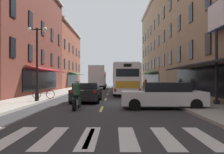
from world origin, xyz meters
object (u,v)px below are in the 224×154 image
Objects in this scene: bicycle_near at (44,94)px; pedestrian_mid at (146,84)px; sedan_mid at (102,84)px; box_truck at (98,78)px; pedestrian_near at (180,87)px; motorcycle_rider at (77,97)px; street_lamp_twin at (37,60)px; sedan_far at (163,95)px; transit_bus at (124,79)px; billboard_sign at (216,27)px; sedan_near at (87,92)px.

bicycle_near is 1.05× the size of pedestrian_mid.
pedestrian_mid reaches higher than sedan_mid.
bicycle_near is at bearing -95.27° from sedan_mid.
pedestrian_near is (8.70, -16.62, -0.94)m from box_truck.
motorcycle_rider is 5.40m from street_lamp_twin.
street_lamp_twin is (-8.23, 3.21, 2.27)m from sedan_far.
motorcycle_rider is 1.30× the size of pedestrian_near.
billboard_sign is at bearing -67.25° from transit_bus.
motorcycle_rider is (-3.24, -13.91, -1.00)m from transit_bus.
pedestrian_near is (8.12, 8.68, 0.27)m from motorcycle_rider.
street_lamp_twin reaches higher than pedestrian_mid.
sedan_far reaches higher than sedan_near.
sedan_mid is 2.75× the size of pedestrian_near.
bicycle_near is (-3.53, 1.10, -0.22)m from sedan_near.
sedan_near is 6.30m from sedan_far.
pedestrian_near is (8.07, 4.29, 0.26)m from sedan_near.
transit_bus is 2.67× the size of sedan_near.
sedan_near is at bearing 89.33° from motorcycle_rider.
billboard_sign reaches higher than bicycle_near.
transit_bus is 13.73m from sedan_far.
billboard_sign is 12.08m from street_lamp_twin.
street_lamp_twin is at bearing 170.66° from billboard_sign.
transit_bus is at bearing 57.53° from street_lamp_twin.
pedestrian_mid is (3.06, 4.95, -0.74)m from transit_bus.
pedestrian_near is at bearing 68.71° from sedan_far.
street_lamp_twin is at bearing 158.68° from sedan_far.
transit_bus is at bearing 71.50° from sedan_near.
motorcycle_rider is at bearing -88.69° from box_truck.
sedan_far is 18.61m from pedestrian_mid.
motorcycle_rider is at bearing -86.61° from pedestrian_near.
billboard_sign is 3.07× the size of motorcycle_rider.
box_truck reaches higher than transit_bus.
box_truck is at bearing 91.31° from motorcycle_rider.
sedan_near is 1.03× the size of sedan_mid.
sedan_near is at bearing -88.96° from sedan_mid.
sedan_near is at bearing -108.50° from transit_bus.
sedan_near is 4.39m from motorcycle_rider.
sedan_mid is (0.03, 11.99, -1.23)m from box_truck.
billboard_sign is 5.59m from sedan_far.
sedan_mid is (-3.78, 23.37, -1.02)m from transit_bus.
sedan_near is 32.90m from sedan_mid.
pedestrian_near is at bearing -47.00° from transit_bus.
billboard_sign is at bearing -118.28° from pedestrian_mid.
billboard_sign is at bearing -18.18° from bicycle_near.
box_truck reaches higher than sedan_far.
sedan_far is at bearing -21.32° from street_lamp_twin.
pedestrian_near is (3.26, 8.36, 0.23)m from sedan_far.
box_truck is 1.39× the size of street_lamp_twin.
box_truck is 1.61× the size of sedan_near.
pedestrian_near reaches higher than sedan_mid.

